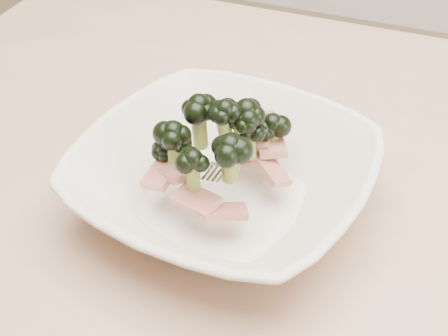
# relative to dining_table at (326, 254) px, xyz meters

# --- Properties ---
(dining_table) EXTENTS (1.20, 0.80, 0.75)m
(dining_table) POSITION_rel_dining_table_xyz_m (0.00, 0.00, 0.00)
(dining_table) COLOR tan
(dining_table) RESTS_ON ground
(broccoli_dish) EXTENTS (0.33, 0.33, 0.12)m
(broccoli_dish) POSITION_rel_dining_table_xyz_m (-0.10, -0.06, 0.14)
(broccoli_dish) COLOR beige
(broccoli_dish) RESTS_ON dining_table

